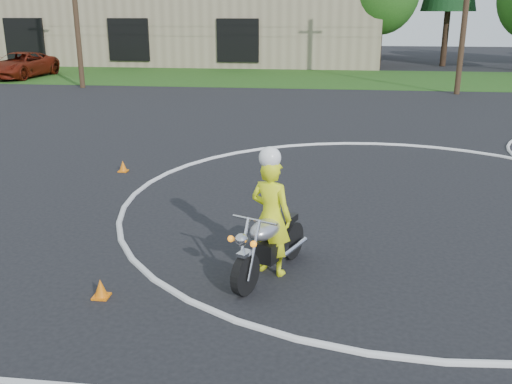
# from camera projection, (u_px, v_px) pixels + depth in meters

# --- Properties ---
(ground) EXTENTS (120.00, 120.00, 0.00)m
(ground) POSITION_uv_depth(u_px,v_px,m) (412.00, 262.00, 9.89)
(ground) COLOR black
(ground) RESTS_ON ground
(grass_strip) EXTENTS (120.00, 10.00, 0.02)m
(grass_strip) POSITION_uv_depth(u_px,v_px,m) (353.00, 79.00, 35.38)
(grass_strip) COLOR #1E4714
(grass_strip) RESTS_ON ground
(course_markings) EXTENTS (19.05, 19.05, 0.12)m
(course_markings) POSITION_uv_depth(u_px,v_px,m) (480.00, 190.00, 13.74)
(course_markings) COLOR silver
(course_markings) RESTS_ON ground
(primary_motorcycle) EXTENTS (1.15, 2.08, 1.16)m
(primary_motorcycle) POSITION_uv_depth(u_px,v_px,m) (269.00, 244.00, 9.21)
(primary_motorcycle) COLOR black
(primary_motorcycle) RESTS_ON ground
(rider_primary_grp) EXTENTS (0.84, 0.71, 2.16)m
(rider_primary_grp) POSITION_uv_depth(u_px,v_px,m) (271.00, 213.00, 9.19)
(rider_primary_grp) COLOR #F1FE1A
(rider_primary_grp) RESTS_ON ground
(pickup_grp) EXTENTS (3.02, 5.79, 1.56)m
(pickup_grp) POSITION_uv_depth(u_px,v_px,m) (20.00, 65.00, 35.76)
(pickup_grp) COLOR #65190B
(pickup_grp) RESTS_ON ground
(warehouse) EXTENTS (41.00, 17.00, 8.30)m
(warehouse) POSITION_uv_depth(u_px,v_px,m) (136.00, 8.00, 48.48)
(warehouse) COLOR tan
(warehouse) RESTS_ON ground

